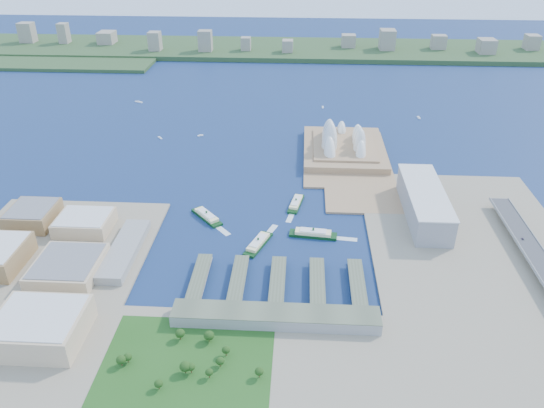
# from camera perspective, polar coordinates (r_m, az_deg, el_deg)

# --- Properties ---
(ground) EXTENTS (3000.00, 3000.00, 0.00)m
(ground) POSITION_cam_1_polar(r_m,az_deg,el_deg) (633.53, -0.32, -4.54)
(ground) COLOR #0E2241
(ground) RESTS_ON ground
(west_land) EXTENTS (220.00, 390.00, 3.00)m
(west_land) POSITION_cam_1_polar(r_m,az_deg,el_deg) (617.10, -25.15, -8.66)
(west_land) COLOR gray
(west_land) RESTS_ON ground
(south_land) EXTENTS (720.00, 180.00, 3.00)m
(south_land) POSITION_cam_1_polar(r_m,az_deg,el_deg) (473.16, -2.03, -18.67)
(south_land) COLOR gray
(south_land) RESTS_ON ground
(east_land) EXTENTS (240.00, 500.00, 3.00)m
(east_land) POSITION_cam_1_polar(r_m,az_deg,el_deg) (625.58, 22.07, -7.36)
(east_land) COLOR gray
(east_land) RESTS_ON ground
(peninsula) EXTENTS (135.00, 220.00, 3.00)m
(peninsula) POSITION_cam_1_polar(r_m,az_deg,el_deg) (863.18, 7.96, 4.99)
(peninsula) COLOR #9C7A55
(peninsula) RESTS_ON ground
(far_shore) EXTENTS (2200.00, 260.00, 12.00)m
(far_shore) POSITION_cam_1_polar(r_m,az_deg,el_deg) (1544.90, 2.09, 16.31)
(far_shore) COLOR #2D4926
(far_shore) RESTS_ON ground
(opera_house) EXTENTS (134.00, 180.00, 58.00)m
(opera_house) POSITION_cam_1_polar(r_m,az_deg,el_deg) (869.50, 7.84, 7.37)
(opera_house) COLOR white
(opera_house) RESTS_ON peninsula
(toaster_building) EXTENTS (45.00, 155.00, 35.00)m
(toaster_building) POSITION_cam_1_polar(r_m,az_deg,el_deg) (708.73, 16.04, 0.10)
(toaster_building) COLOR gray
(toaster_building) RESTS_ON east_land
(west_buildings) EXTENTS (200.00, 280.00, 27.00)m
(west_buildings) POSITION_cam_1_polar(r_m,az_deg,el_deg) (633.34, -24.09, -5.69)
(west_buildings) COLOR olive
(west_buildings) RESTS_ON west_land
(ferry_wharves) EXTENTS (184.00, 90.00, 9.30)m
(ferry_wharves) POSITION_cam_1_polar(r_m,az_deg,el_deg) (569.38, 0.61, -8.40)
(ferry_wharves) COLOR #4F5742
(ferry_wharves) RESTS_ON ground
(terminal_building) EXTENTS (200.00, 28.00, 12.00)m
(terminal_building) POSITION_cam_1_polar(r_m,az_deg,el_deg) (520.33, 0.39, -12.06)
(terminal_building) COLOR gray
(terminal_building) RESTS_ON south_land
(park) EXTENTS (150.00, 110.00, 16.00)m
(park) POSITION_cam_1_polar(r_m,az_deg,el_deg) (487.89, -9.14, -15.66)
(park) COLOR #194714
(park) RESTS_ON south_land
(far_skyline) EXTENTS (1900.00, 140.00, 55.00)m
(far_skyline) POSITION_cam_1_polar(r_m,az_deg,el_deg) (1518.15, 2.09, 17.37)
(far_skyline) COLOR gray
(far_skyline) RESTS_ON far_shore
(ferry_a) EXTENTS (47.05, 51.27, 10.51)m
(ferry_a) POSITION_cam_1_polar(r_m,az_deg,el_deg) (690.80, -7.05, -1.15)
(ferry_a) COLOR #0D3413
(ferry_a) RESTS_ON ground
(ferry_b) EXTENTS (22.73, 52.85, 9.70)m
(ferry_b) POSITION_cam_1_polar(r_m,az_deg,el_deg) (717.12, 2.60, 0.24)
(ferry_b) COLOR #0D3413
(ferry_b) RESTS_ON ground
(ferry_c) EXTENTS (32.81, 56.70, 10.46)m
(ferry_c) POSITION_cam_1_polar(r_m,az_deg,el_deg) (631.85, -1.50, -4.08)
(ferry_c) COLOR #0D3413
(ferry_c) RESTS_ON ground
(ferry_d) EXTENTS (59.55, 20.94, 11.03)m
(ferry_d) POSITION_cam_1_polar(r_m,az_deg,el_deg) (651.08, 4.45, -3.04)
(ferry_d) COLOR #0D3413
(ferry_d) RESTS_ON ground
(boat_a) EXTENTS (10.25, 11.72, 2.41)m
(boat_a) POSITION_cam_1_polar(r_m,az_deg,el_deg) (953.07, -11.95, 7.00)
(boat_a) COLOR white
(boat_a) RESTS_ON ground
(boat_b) EXTENTS (10.31, 8.01, 2.68)m
(boat_b) POSITION_cam_1_polar(r_m,az_deg,el_deg) (950.43, -7.71, 7.33)
(boat_b) COLOR white
(boat_b) RESTS_ON ground
(boat_c) EXTENTS (5.86, 13.28, 2.89)m
(boat_c) POSITION_cam_1_polar(r_m,az_deg,el_deg) (1064.84, 15.51, 8.96)
(boat_c) COLOR white
(boat_c) RESTS_ON ground
(boat_d) EXTENTS (17.07, 9.71, 2.85)m
(boat_d) POSITION_cam_1_polar(r_m,az_deg,el_deg) (1149.27, -14.14, 10.62)
(boat_d) COLOR white
(boat_d) RESTS_ON ground
(boat_e) EXTENTS (3.99, 11.52, 2.80)m
(boat_e) POSITION_cam_1_polar(r_m,az_deg,el_deg) (1089.36, 5.47, 10.35)
(boat_e) COLOR white
(boat_e) RESTS_ON ground
(car_c) EXTENTS (2.03, 5.00, 1.45)m
(car_c) POSITION_cam_1_polar(r_m,az_deg,el_deg) (684.30, 25.35, -3.37)
(car_c) COLOR slate
(car_c) RESTS_ON expressway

